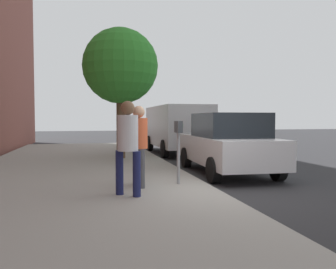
{
  "coord_description": "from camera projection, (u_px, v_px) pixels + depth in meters",
  "views": [
    {
      "loc": [
        -6.81,
        2.6,
        1.61
      ],
      "look_at": [
        0.98,
        0.79,
        1.24
      ],
      "focal_mm": 36.52,
      "sensor_mm": 36.0,
      "label": 1
    }
  ],
  "objects": [
    {
      "name": "parked_sedan_near",
      "position": [
        227.0,
        143.0,
        9.99
      ],
      "size": [
        4.47,
        2.11,
        1.77
      ],
      "color": "silver",
      "rests_on": "ground_plane"
    },
    {
      "name": "parking_meter",
      "position": [
        178.0,
        139.0,
        7.61
      ],
      "size": [
        0.36,
        0.12,
        1.41
      ],
      "color": "gray",
      "rests_on": "sidewalk_slab"
    },
    {
      "name": "sidewalk_slab",
      "position": [
        68.0,
        198.0,
        6.61
      ],
      "size": [
        28.0,
        6.0,
        0.15
      ],
      "primitive_type": "cube",
      "color": "gray",
      "rests_on": "ground_plane"
    },
    {
      "name": "traffic_signal",
      "position": [
        125.0,
        99.0,
        16.93
      ],
      "size": [
        0.24,
        0.44,
        3.6
      ],
      "color": "black",
      "rests_on": "sidewalk_slab"
    },
    {
      "name": "ground_plane",
      "position": [
        214.0,
        194.0,
        7.29
      ],
      "size": [
        80.0,
        80.0,
        0.0
      ],
      "primitive_type": "plane",
      "color": "#2B2B2D",
      "rests_on": "ground"
    },
    {
      "name": "parked_van_far",
      "position": [
        177.0,
        126.0,
        15.76
      ],
      "size": [
        5.21,
        2.13,
        2.18
      ],
      "color": "silver",
      "rests_on": "ground_plane"
    },
    {
      "name": "pedestrian_at_meter",
      "position": [
        139.0,
        139.0,
        7.32
      ],
      "size": [
        0.52,
        0.38,
        1.73
      ],
      "rotation": [
        0.0,
        0.0,
        -1.43
      ],
      "color": "#47474C",
      "rests_on": "sidewalk_slab"
    },
    {
      "name": "pedestrian_bystander",
      "position": [
        128.0,
        140.0,
        6.44
      ],
      "size": [
        0.4,
        0.45,
        1.8
      ],
      "rotation": [
        0.0,
        0.0,
        -0.7
      ],
      "color": "#191E4C",
      "rests_on": "sidewalk_slab"
    },
    {
      "name": "street_tree",
      "position": [
        120.0,
        67.0,
        12.57
      ],
      "size": [
        2.77,
        2.77,
        4.79
      ],
      "color": "brown",
      "rests_on": "sidewalk_slab"
    }
  ]
}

